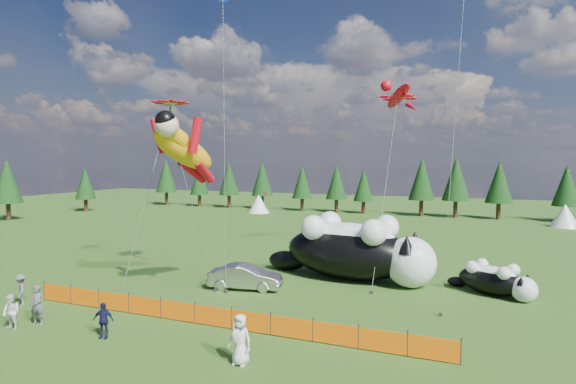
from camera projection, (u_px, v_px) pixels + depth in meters
name	position (u px, v px, depth m)	size (l,w,h in m)	color
ground	(242.00, 307.00, 24.11)	(160.00, 160.00, 0.00)	#0C3409
safety_fence	(213.00, 316.00, 21.29)	(22.06, 0.06, 1.10)	#262626
tree_line	(385.00, 187.00, 65.55)	(90.00, 4.00, 8.00)	black
festival_tents	(465.00, 212.00, 57.04)	(50.00, 3.20, 2.80)	white
cat_large	(356.00, 249.00, 29.65)	(11.83, 5.39, 4.28)	black
cat_small	(495.00, 280.00, 26.22)	(4.89, 3.56, 1.92)	black
car	(245.00, 277.00, 27.55)	(1.57, 4.51, 1.48)	silver
spectator_a	(37.00, 305.00, 21.51)	(0.70, 0.46, 1.92)	#56565B
spectator_b	(11.00, 312.00, 20.84)	(0.81, 0.48, 1.67)	white
spectator_c	(103.00, 320.00, 19.90)	(0.94, 0.48, 1.60)	#15193A
spectator_d	(20.00, 290.00, 24.30)	(1.14, 0.59, 1.76)	#56565B
spectator_e	(240.00, 340.00, 17.28)	(0.97, 0.63, 1.98)	white
superhero_kite	(184.00, 150.00, 25.08)	(5.63, 5.94, 10.85)	orange
gecko_kite	(398.00, 96.00, 34.26)	(5.10, 12.41, 15.67)	red
flower_kite	(170.00, 105.00, 28.76)	(2.83, 7.59, 13.00)	red
diamond_kite_a	(223.00, 13.00, 28.43)	(2.13, 3.07, 19.07)	#0D34C4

